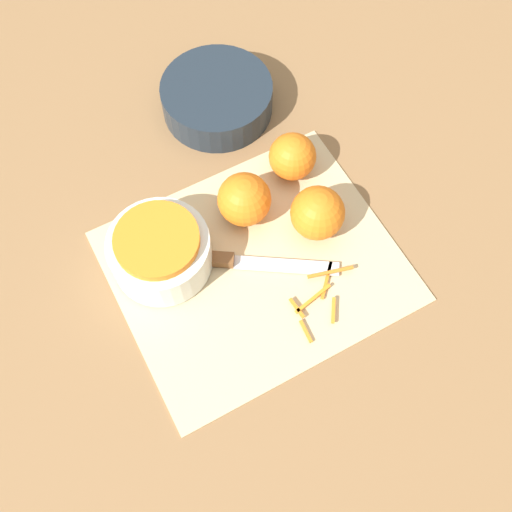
% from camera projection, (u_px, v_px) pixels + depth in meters
% --- Properties ---
extents(ground_plane, '(4.00, 4.00, 0.00)m').
position_uv_depth(ground_plane, '(256.00, 266.00, 0.91)').
color(ground_plane, olive).
extents(cutting_board, '(0.42, 0.35, 0.01)m').
position_uv_depth(cutting_board, '(256.00, 265.00, 0.91)').
color(cutting_board, '#CCB284').
rests_on(cutting_board, ground_plane).
extents(bowl_speckled, '(0.15, 0.15, 0.08)m').
position_uv_depth(bowl_speckled, '(160.00, 250.00, 0.88)').
color(bowl_speckled, silver).
rests_on(bowl_speckled, cutting_board).
extents(bowl_dark, '(0.19, 0.19, 0.06)m').
position_uv_depth(bowl_dark, '(217.00, 98.00, 1.02)').
color(bowl_dark, '#1E2833').
rests_on(bowl_dark, ground_plane).
extents(knife, '(0.22, 0.15, 0.02)m').
position_uv_depth(knife, '(225.00, 260.00, 0.90)').
color(knife, brown).
rests_on(knife, cutting_board).
extents(orange_left, '(0.08, 0.08, 0.08)m').
position_uv_depth(orange_left, '(292.00, 157.00, 0.95)').
color(orange_left, orange).
rests_on(orange_left, cutting_board).
extents(orange_right, '(0.08, 0.08, 0.08)m').
position_uv_depth(orange_right, '(244.00, 199.00, 0.91)').
color(orange_right, orange).
rests_on(orange_right, cutting_board).
extents(orange_back, '(0.08, 0.08, 0.08)m').
position_uv_depth(orange_back, '(318.00, 213.00, 0.90)').
color(orange_back, orange).
rests_on(orange_back, cutting_board).
extents(peel_pile, '(0.12, 0.10, 0.01)m').
position_uv_depth(peel_pile, '(320.00, 295.00, 0.88)').
color(peel_pile, orange).
rests_on(peel_pile, cutting_board).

